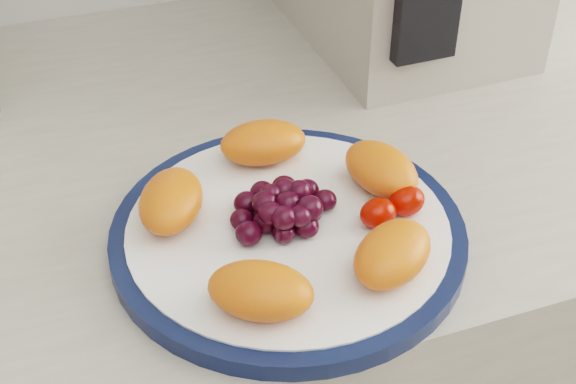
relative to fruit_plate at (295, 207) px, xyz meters
name	(u,v)px	position (x,y,z in m)	size (l,w,h in m)	color
plate_rim	(288,235)	(-0.01, 0.00, -0.03)	(0.28, 0.28, 0.01)	#0E193D
plate_face	(288,234)	(-0.01, 0.00, -0.03)	(0.25, 0.25, 0.02)	white
fruit_plate	(295,207)	(0.00, 0.00, 0.00)	(0.24, 0.24, 0.04)	#EA4E17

